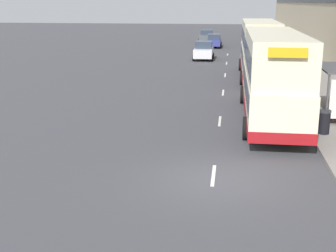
% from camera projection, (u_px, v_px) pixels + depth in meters
% --- Properties ---
extents(ground_plane, '(220.00, 220.00, 0.00)m').
position_uv_depth(ground_plane, '(213.00, 180.00, 15.48)').
color(ground_plane, '#424247').
extents(pavement, '(5.00, 93.00, 0.14)m').
position_uv_depth(pavement, '(287.00, 54.00, 51.47)').
color(pavement, gray).
rests_on(pavement, ground_plane).
extents(lane_mark_0, '(0.12, 2.00, 0.01)m').
position_uv_depth(lane_mark_0, '(213.00, 175.00, 15.92)').
color(lane_mark_0, silver).
rests_on(lane_mark_0, ground_plane).
extents(lane_mark_1, '(0.12, 2.00, 0.01)m').
position_uv_depth(lane_mark_1, '(220.00, 121.00, 23.11)').
color(lane_mark_1, silver).
rests_on(lane_mark_1, ground_plane).
extents(lane_mark_2, '(0.12, 2.00, 0.01)m').
position_uv_depth(lane_mark_2, '(223.00, 93.00, 30.31)').
color(lane_mark_2, silver).
rests_on(lane_mark_2, ground_plane).
extents(lane_mark_3, '(0.12, 2.00, 0.01)m').
position_uv_depth(lane_mark_3, '(225.00, 75.00, 37.50)').
color(lane_mark_3, silver).
rests_on(lane_mark_3, ground_plane).
extents(lane_mark_4, '(0.12, 2.00, 0.01)m').
position_uv_depth(lane_mark_4, '(227.00, 63.00, 44.70)').
color(lane_mark_4, silver).
rests_on(lane_mark_4, ground_plane).
extents(lane_mark_5, '(0.12, 2.00, 0.01)m').
position_uv_depth(lane_mark_5, '(228.00, 55.00, 51.89)').
color(lane_mark_5, silver).
rests_on(lane_mark_5, ground_plane).
extents(double_decker_bus_near, '(2.85, 11.55, 4.30)m').
position_uv_depth(double_decker_bus_near, '(273.00, 75.00, 22.71)').
color(double_decker_bus_near, beige).
rests_on(double_decker_bus_near, ground_plane).
extents(double_decker_bus_ahead, '(2.85, 11.24, 4.30)m').
position_uv_depth(double_decker_bus_ahead, '(259.00, 48.00, 35.69)').
color(double_decker_bus_ahead, beige).
rests_on(double_decker_bus_ahead, ground_plane).
extents(car_0, '(2.08, 3.96, 1.74)m').
position_uv_depth(car_0, '(206.00, 36.00, 67.28)').
color(car_0, '#4C5156').
rests_on(car_0, ground_plane).
extents(car_1, '(2.01, 3.93, 1.81)m').
position_uv_depth(car_1, '(252.00, 38.00, 63.08)').
color(car_1, '#4C5156').
rests_on(car_1, ground_plane).
extents(car_2, '(2.02, 3.94, 1.84)m').
position_uv_depth(car_2, '(204.00, 51.00, 47.16)').
color(car_2, silver).
rests_on(car_2, ground_plane).
extents(car_3, '(1.92, 4.55, 1.67)m').
position_uv_depth(car_3, '(214.00, 41.00, 59.96)').
color(car_3, navy).
rests_on(car_3, ground_plane).
extents(pedestrian_2, '(0.33, 0.33, 1.64)m').
position_uv_depth(pedestrian_2, '(306.00, 96.00, 24.24)').
color(pedestrian_2, '#23232D').
rests_on(pedestrian_2, ground_plane).
extents(litter_bin, '(0.55, 0.55, 1.05)m').
position_uv_depth(litter_bin, '(324.00, 122.00, 20.32)').
color(litter_bin, black).
rests_on(litter_bin, ground_plane).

